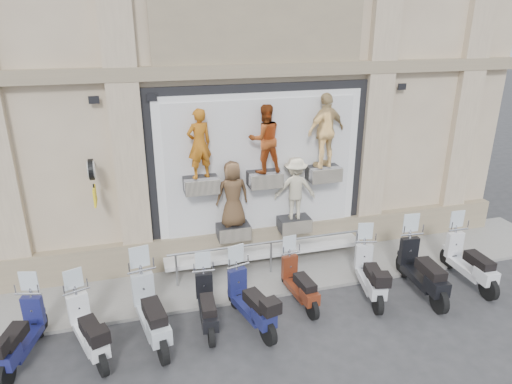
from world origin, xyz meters
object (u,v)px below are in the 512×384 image
(scooter_c, at_px, (150,301))
(scooter_h, at_px, (424,260))
(guard_rail, at_px, (271,258))
(clock_sign_bracket, at_px, (92,176))
(scooter_d, at_px, (207,296))
(scooter_f, at_px, (300,275))
(scooter_i, at_px, (471,253))
(scooter_g, at_px, (371,266))
(scooter_e, at_px, (250,292))
(scooter_a, at_px, (19,325))
(scooter_b, at_px, (87,319))

(scooter_c, height_order, scooter_h, scooter_c)
(guard_rail, xyz_separation_m, clock_sign_bracket, (-3.90, 0.47, 2.34))
(scooter_d, bearing_deg, scooter_f, 10.73)
(scooter_d, relative_size, scooter_i, 0.87)
(scooter_f, bearing_deg, scooter_g, -11.21)
(clock_sign_bracket, height_order, scooter_c, clock_sign_bracket)
(scooter_e, bearing_deg, clock_sign_bracket, 128.49)
(scooter_h, bearing_deg, scooter_e, -175.04)
(scooter_a, relative_size, scooter_g, 0.98)
(scooter_d, bearing_deg, scooter_b, -170.47)
(scooter_a, bearing_deg, scooter_b, 6.80)
(scooter_a, relative_size, scooter_c, 0.88)
(guard_rail, bearing_deg, scooter_e, -119.52)
(scooter_i, bearing_deg, scooter_g, 177.89)
(scooter_i, bearing_deg, clock_sign_bracket, 167.29)
(scooter_b, distance_m, scooter_i, 8.56)
(clock_sign_bracket, bearing_deg, guard_rail, -6.84)
(scooter_e, distance_m, scooter_i, 5.42)
(clock_sign_bracket, bearing_deg, scooter_d, -44.82)
(scooter_a, bearing_deg, guard_rail, 31.78)
(scooter_b, distance_m, scooter_f, 4.41)
(guard_rail, relative_size, scooter_g, 2.67)
(scooter_i, bearing_deg, scooter_c, -178.35)
(scooter_c, distance_m, scooter_e, 1.98)
(clock_sign_bracket, distance_m, scooter_a, 3.25)
(guard_rail, relative_size, scooter_a, 2.73)
(scooter_f, bearing_deg, scooter_h, -13.46)
(guard_rail, height_order, scooter_d, scooter_d)
(scooter_a, distance_m, scooter_g, 7.19)
(scooter_a, height_order, scooter_g, scooter_g)
(scooter_c, height_order, scooter_f, scooter_c)
(scooter_e, bearing_deg, scooter_c, 162.94)
(scooter_e, relative_size, scooter_g, 1.01)
(clock_sign_bracket, distance_m, scooter_f, 4.97)
(scooter_c, xyz_separation_m, scooter_h, (6.04, -0.05, -0.00))
(scooter_f, bearing_deg, scooter_e, -165.02)
(clock_sign_bracket, xyz_separation_m, scooter_e, (2.90, -2.23, -2.02))
(scooter_c, bearing_deg, scooter_e, -13.05)
(scooter_g, distance_m, scooter_h, 1.21)
(scooter_e, bearing_deg, scooter_g, -8.11)
(guard_rail, height_order, scooter_b, scooter_b)
(clock_sign_bracket, relative_size, scooter_b, 0.54)
(scooter_b, distance_m, scooter_g, 6.03)
(scooter_i, bearing_deg, scooter_e, -177.13)
(scooter_a, xyz_separation_m, scooter_d, (3.45, 0.06, -0.05))
(scooter_c, bearing_deg, scooter_b, 176.29)
(scooter_b, bearing_deg, scooter_g, -16.56)
(clock_sign_bracket, bearing_deg, scooter_c, -66.50)
(scooter_d, bearing_deg, scooter_e, -9.67)
(scooter_c, distance_m, scooter_d, 1.13)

